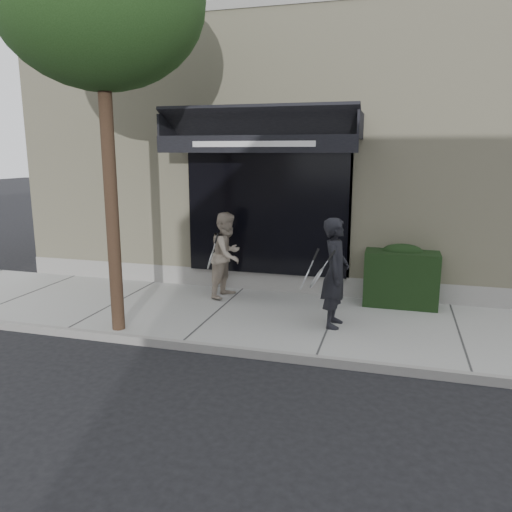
% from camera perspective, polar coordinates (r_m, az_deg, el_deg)
% --- Properties ---
extents(ground, '(80.00, 80.00, 0.00)m').
position_cam_1_polar(ground, '(8.51, 8.51, -8.08)').
color(ground, black).
rests_on(ground, ground).
extents(sidewalk, '(20.00, 3.00, 0.12)m').
position_cam_1_polar(sidewalk, '(8.49, 8.53, -7.70)').
color(sidewalk, '#9F9F99').
rests_on(sidewalk, ground).
extents(curb, '(20.00, 0.10, 0.14)m').
position_cam_1_polar(curb, '(7.05, 6.85, -11.73)').
color(curb, gray).
rests_on(curb, ground).
extents(building_facade, '(14.30, 8.04, 5.64)m').
position_cam_1_polar(building_facade, '(12.94, 11.77, 10.97)').
color(building_facade, beige).
rests_on(building_facade, ground).
extents(hedge, '(1.30, 0.70, 1.14)m').
position_cam_1_polar(hedge, '(9.46, 16.25, -2.22)').
color(hedge, black).
rests_on(hedge, sidewalk).
extents(pedestrian_front, '(0.74, 0.79, 1.76)m').
position_cam_1_polar(pedestrian_front, '(8.00, 9.03, -1.92)').
color(pedestrian_front, black).
rests_on(pedestrian_front, sidewalk).
extents(pedestrian_back, '(0.76, 0.97, 1.64)m').
position_cam_1_polar(pedestrian_back, '(9.57, -3.30, 0.13)').
color(pedestrian_back, '#B7A692').
rests_on(pedestrian_back, sidewalk).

